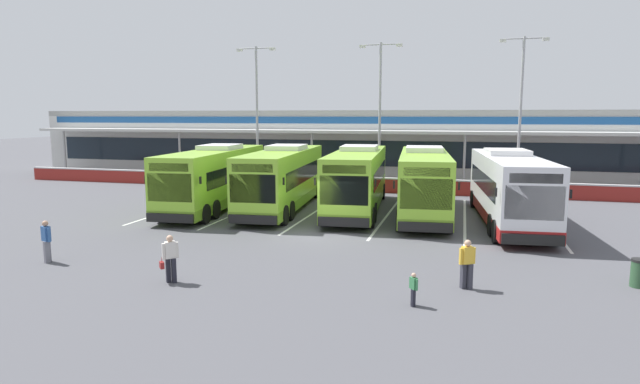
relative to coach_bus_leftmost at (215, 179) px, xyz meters
The scene contains 22 objects.
ground_plane 10.11m from the coach_bus_leftmost, 33.67° to the right, with size 200.00×200.00×0.00m, color #4C4C51.
terminal_building 22.97m from the coach_bus_leftmost, 68.84° to the left, with size 70.00×13.00×6.00m.
red_barrier_wall 12.28m from the coach_bus_leftmost, 47.34° to the left, with size 60.00×0.40×1.10m.
coach_bus_leftmost is the anchor object (origin of this frame).
coach_bus_left_centre 4.13m from the coach_bus_leftmost, ahead, with size 3.80×12.32×3.78m.
coach_bus_centre 8.56m from the coach_bus_leftmost, ahead, with size 3.80×12.32×3.78m.
coach_bus_right_centre 12.34m from the coach_bus_leftmost, ahead, with size 3.80×12.32×3.78m.
coach_bus_rightmost 16.69m from the coach_bus_leftmost, ahead, with size 3.80×12.32×3.78m.
bay_stripe_far_west 2.89m from the coach_bus_leftmost, 167.68° to the left, with size 0.14×13.00×0.01m, color silver.
bay_stripe_west 2.71m from the coach_bus_leftmost, 13.77° to the left, with size 0.14×13.00×0.01m, color silver.
bay_stripe_mid_west 6.45m from the coach_bus_leftmost, ahead, with size 0.14×13.00×0.01m, color silver.
bay_stripe_centre 10.54m from the coach_bus_leftmost, ahead, with size 0.14×13.00×0.01m, color silver.
bay_stripe_mid_east 14.70m from the coach_bus_leftmost, ahead, with size 0.14×13.00×0.01m, color silver.
bay_stripe_east 18.87m from the coach_bus_leftmost, ahead, with size 0.14×13.00×0.01m, color silver.
pedestrian_with_handbag 14.49m from the coach_bus_leftmost, 69.60° to the right, with size 0.60×0.54×1.62m.
pedestrian_child 18.95m from the coach_bus_leftmost, 46.19° to the right, with size 0.27×0.28×1.00m.
pedestrian_near_bin 18.69m from the coach_bus_leftmost, 38.53° to the right, with size 0.51×0.36×1.62m.
pedestrian_approaching_bus 12.66m from the coach_bus_leftmost, 93.64° to the right, with size 0.53×0.39×1.62m.
lamp_post_west 12.50m from the coach_bus_leftmost, 99.23° to the left, with size 3.24×0.28×11.00m.
lamp_post_centre 15.04m from the coach_bus_leftmost, 55.73° to the left, with size 3.24×0.28×11.00m.
lamp_post_east 21.89m from the coach_bus_leftmost, 31.98° to the left, with size 3.24×0.28×11.00m.
litter_bin 22.42m from the coach_bus_leftmost, 26.44° to the right, with size 0.54×0.54×0.93m.
Camera 1 is at (6.05, -23.14, 5.55)m, focal length 29.51 mm.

